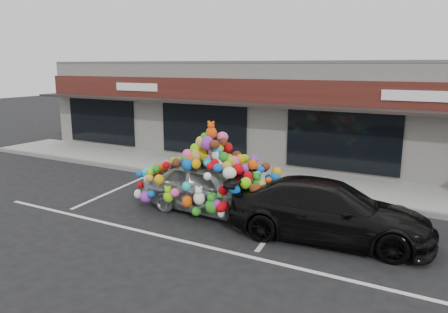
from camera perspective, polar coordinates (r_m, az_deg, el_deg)
The scene contains 9 objects.
ground at distance 13.18m, azimuth -4.32°, elevation -6.49°, with size 90.00×90.00×0.00m, color black.
shop_building at distance 20.17m, azimuth 9.10°, elevation 6.09°, with size 24.00×7.20×4.31m.
sidewalk at distance 16.49m, azimuth 3.42°, elevation -2.43°, with size 26.00×3.00×0.15m, color gray.
kerb at distance 15.20m, azimuth 0.92°, elevation -3.65°, with size 26.00×0.18×0.16m, color slate.
parking_stripe_left at distance 15.26m, azimuth -13.97°, elevation -4.23°, with size 0.12×4.40×0.01m, color silver.
parking_stripe_mid at distance 12.10m, azimuth 7.43°, elevation -8.24°, with size 0.12×4.40×0.01m, color silver.
lane_line at distance 10.36m, azimuth -2.14°, elevation -11.71°, with size 14.00×0.12×0.01m, color silver.
toy_car at distance 12.40m, azimuth -1.57°, elevation -3.35°, with size 3.07×4.61×2.63m.
black_sedan at distance 10.88m, azimuth 13.51°, elevation -6.90°, with size 4.87×1.98×1.41m, color black.
Camera 1 is at (7.00, -10.37, 4.15)m, focal length 35.00 mm.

